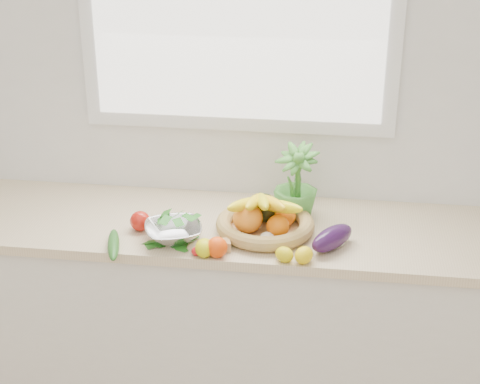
# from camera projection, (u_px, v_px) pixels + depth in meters

# --- Properties ---
(back_wall) EXTENTS (4.50, 0.02, 2.70)m
(back_wall) POSITION_uv_depth(u_px,v_px,m) (239.00, 94.00, 3.06)
(back_wall) COLOR white
(back_wall) RESTS_ON ground
(counter_cabinet) EXTENTS (2.20, 0.58, 0.86)m
(counter_cabinet) POSITION_uv_depth(u_px,v_px,m) (229.00, 320.00, 3.17)
(counter_cabinet) COLOR silver
(counter_cabinet) RESTS_ON ground
(countertop) EXTENTS (2.24, 0.62, 0.04)m
(countertop) POSITION_uv_depth(u_px,v_px,m) (228.00, 227.00, 2.98)
(countertop) COLOR beige
(countertop) RESTS_ON counter_cabinet
(orange_loose) EXTENTS (0.10, 0.10, 0.08)m
(orange_loose) POSITION_uv_depth(u_px,v_px,m) (217.00, 247.00, 2.71)
(orange_loose) COLOR #F74607
(orange_loose) RESTS_ON countertop
(lemon_a) EXTENTS (0.07, 0.09, 0.07)m
(lemon_a) POSITION_uv_depth(u_px,v_px,m) (204.00, 248.00, 2.71)
(lemon_a) COLOR #D6D50B
(lemon_a) RESTS_ON countertop
(lemon_b) EXTENTS (0.09, 0.10, 0.06)m
(lemon_b) POSITION_uv_depth(u_px,v_px,m) (304.00, 255.00, 2.67)
(lemon_b) COLOR yellow
(lemon_b) RESTS_ON countertop
(lemon_c) EXTENTS (0.09, 0.09, 0.06)m
(lemon_c) POSITION_uv_depth(u_px,v_px,m) (284.00, 255.00, 2.68)
(lemon_c) COLOR #D9C70B
(lemon_c) RESTS_ON countertop
(apple) EXTENTS (0.09, 0.09, 0.08)m
(apple) POSITION_uv_depth(u_px,v_px,m) (140.00, 221.00, 2.90)
(apple) COLOR red
(apple) RESTS_ON countertop
(ginger) EXTENTS (0.13, 0.08, 0.04)m
(ginger) POSITION_uv_depth(u_px,v_px,m) (214.00, 246.00, 2.76)
(ginger) COLOR tan
(ginger) RESTS_ON countertop
(garlic_a) EXTENTS (0.06, 0.06, 0.04)m
(garlic_a) POSITION_uv_depth(u_px,v_px,m) (339.00, 241.00, 2.79)
(garlic_a) COLOR white
(garlic_a) RESTS_ON countertop
(garlic_b) EXTENTS (0.06, 0.06, 0.04)m
(garlic_b) POSITION_uv_depth(u_px,v_px,m) (269.00, 218.00, 2.97)
(garlic_b) COLOR white
(garlic_b) RESTS_ON countertop
(garlic_c) EXTENTS (0.08, 0.08, 0.05)m
(garlic_c) POSITION_uv_depth(u_px,v_px,m) (267.00, 238.00, 2.80)
(garlic_c) COLOR white
(garlic_c) RESTS_ON countertop
(eggplant) EXTENTS (0.20, 0.22, 0.09)m
(eggplant) POSITION_uv_depth(u_px,v_px,m) (332.00, 238.00, 2.76)
(eggplant) COLOR #2A0F38
(eggplant) RESTS_ON countertop
(cucumber) EXTENTS (0.11, 0.24, 0.04)m
(cucumber) POSITION_uv_depth(u_px,v_px,m) (114.00, 245.00, 2.76)
(cucumber) COLOR #23581A
(cucumber) RESTS_ON countertop
(radish) EXTENTS (0.04, 0.04, 0.03)m
(radish) POSITION_uv_depth(u_px,v_px,m) (196.00, 251.00, 2.73)
(radish) COLOR red
(radish) RESTS_ON countertop
(potted_herb) EXTENTS (0.24, 0.24, 0.32)m
(potted_herb) POSITION_uv_depth(u_px,v_px,m) (296.00, 183.00, 2.96)
(potted_herb) COLOR #438B32
(potted_herb) RESTS_ON countertop
(fruit_basket) EXTENTS (0.46, 0.46, 0.19)m
(fruit_basket) POSITION_uv_depth(u_px,v_px,m) (264.00, 219.00, 2.88)
(fruit_basket) COLOR tan
(fruit_basket) RESTS_ON countertop
(colander_with_spinach) EXTENTS (0.28, 0.28, 0.12)m
(colander_with_spinach) POSITION_uv_depth(u_px,v_px,m) (173.00, 228.00, 2.81)
(colander_with_spinach) COLOR silver
(colander_with_spinach) RESTS_ON countertop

